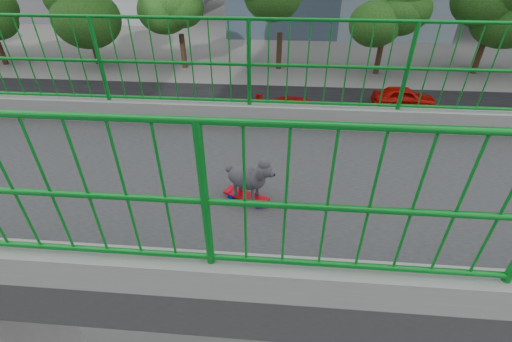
{
  "coord_description": "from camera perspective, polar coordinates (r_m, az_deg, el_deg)",
  "views": [
    {
      "loc": [
        3.03,
        4.45,
        9.2
      ],
      "look_at": [
        -0.25,
        4.18,
        6.97
      ],
      "focal_mm": 24.14,
      "sensor_mm": 36.0,
      "label": 1
    }
  ],
  "objects": [
    {
      "name": "skateboard",
      "position": [
        3.47,
        -1.6,
        -4.23
      ],
      "size": [
        0.31,
        0.48,
        0.06
      ],
      "rotation": [
        0.0,
        0.0,
        -0.41
      ],
      "color": "red",
      "rests_on": "footbridge"
    },
    {
      "name": "street_trees",
      "position": [
        29.6,
        -2.2,
        25.41
      ],
      "size": [
        5.3,
        60.4,
        7.26
      ],
      "color": "black",
      "rests_on": "ground"
    },
    {
      "name": "road",
      "position": [
        19.01,
        -9.54,
        4.71
      ],
      "size": [
        18.0,
        90.0,
        0.02
      ],
      "primitive_type": "cube",
      "color": "black",
      "rests_on": "ground"
    },
    {
      "name": "car_1",
      "position": [
        16.93,
        -24.43,
        0.46
      ],
      "size": [
        1.4,
        4.02,
        1.33
      ],
      "primitive_type": "imported",
      "color": "#9F9FA4",
      "rests_on": "ground"
    },
    {
      "name": "car_0",
      "position": [
        13.39,
        25.81,
        -9.56
      ],
      "size": [
        1.63,
        4.06,
        1.38
      ],
      "primitive_type": "imported",
      "color": "silver",
      "rests_on": "ground"
    },
    {
      "name": "car_3",
      "position": [
        20.47,
        7.44,
        9.56
      ],
      "size": [
        2.19,
        5.38,
        1.56
      ],
      "primitive_type": "imported",
      "rotation": [
        0.0,
        0.0,
        3.14
      ],
      "color": "#B80D07",
      "rests_on": "ground"
    },
    {
      "name": "car_4",
      "position": [
        24.71,
        23.27,
        11.17
      ],
      "size": [
        1.57,
        3.91,
        1.33
      ],
      "primitive_type": "imported",
      "rotation": [
        0.0,
        0.0,
        3.14
      ],
      "color": "#B80D07",
      "rests_on": "ground"
    },
    {
      "name": "poodle",
      "position": [
        3.31,
        -1.24,
        -0.94
      ],
      "size": [
        0.34,
        0.5,
        0.44
      ],
      "rotation": [
        0.0,
        0.0,
        -0.41
      ],
      "color": "#302D33",
      "rests_on": "skateboard"
    }
  ]
}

